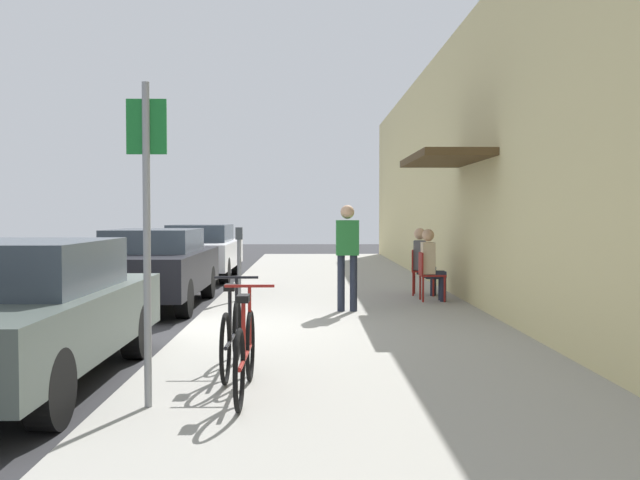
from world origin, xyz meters
name	(u,v)px	position (x,y,z in m)	size (l,w,h in m)	color
ground_plane	(186,335)	(0.00, 0.00, 0.00)	(60.00, 60.00, 0.00)	#2D2D30
sidewalk_slab	(341,311)	(2.25, 2.00, 0.06)	(4.50, 32.00, 0.12)	#9E9B93
building_facade	(485,159)	(4.64, 2.00, 2.59)	(1.40, 32.00, 5.17)	beige
parked_car_0	(20,312)	(-1.10, -2.91, 0.73)	(1.80, 4.40, 1.41)	#47514C
parked_car_1	(153,266)	(-1.10, 3.01, 0.74)	(1.80, 4.40, 1.40)	black
parked_car_2	(200,251)	(-1.10, 8.59, 0.73)	(1.80, 4.40, 1.41)	silver
parking_meter	(239,258)	(0.45, 2.96, 0.89)	(0.12, 0.10, 1.32)	slate
street_sign	(147,218)	(0.40, -4.08, 1.64)	(0.32, 0.06, 2.60)	gray
bicycle_0	(245,353)	(1.15, -3.72, 0.48)	(0.46, 1.71, 0.90)	black
bicycle_1	(232,335)	(0.94, -2.82, 0.48)	(0.46, 1.71, 0.90)	black
cafe_chair_0	(428,273)	(3.84, 2.84, 0.62)	(0.45, 0.45, 0.87)	maroon
seated_patron_0	(431,262)	(3.90, 2.84, 0.82)	(0.43, 0.37, 1.29)	#232838
cafe_chair_1	(420,269)	(3.84, 3.78, 0.62)	(0.52, 0.52, 0.87)	maroon
seated_patron_1	(423,259)	(3.90, 3.77, 0.82)	(0.48, 0.43, 1.29)	#232838
pedestrian_standing	(347,249)	(2.32, 1.51, 1.12)	(0.36, 0.22, 1.70)	#232838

